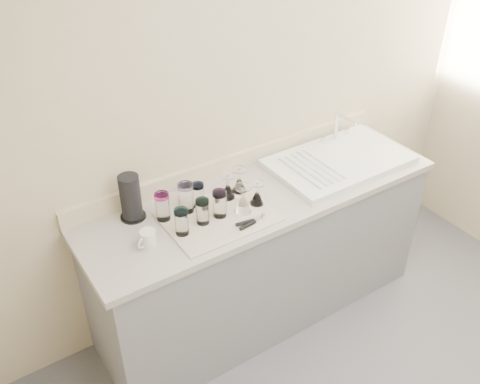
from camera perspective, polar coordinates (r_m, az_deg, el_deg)
counter_unit at (r=3.19m, az=2.27°, el=-6.67°), size 2.06×0.62×0.90m
sink_unit at (r=3.21m, az=10.52°, el=3.35°), size 0.82×0.50×0.22m
dish_towel at (r=2.73m, az=-2.33°, el=-2.62°), size 0.55×0.42×0.01m
tumbler_teal at (r=2.69m, az=-8.27°, el=-1.52°), size 0.08×0.08×0.15m
tumbler_cyan at (r=2.73m, az=-5.78°, el=-0.59°), size 0.08×0.08×0.16m
tumbler_purple at (r=2.77m, az=-4.51°, el=-0.30°), size 0.07×0.07×0.13m
tumbler_magenta at (r=2.59m, az=-6.25°, el=-3.15°), size 0.07×0.07×0.14m
tumbler_blue at (r=2.65m, az=-4.01°, el=-2.07°), size 0.07×0.07×0.14m
tumbler_lavender at (r=2.69m, az=-2.18°, el=-1.24°), size 0.07×0.07×0.15m
goblet_back_left at (r=2.83m, az=-1.31°, el=0.22°), size 0.08×0.08×0.14m
goblet_back_right at (r=2.89m, az=-0.09°, el=0.91°), size 0.08×0.08×0.14m
goblet_front_left at (r=2.73m, az=0.31°, el=-1.17°), size 0.09×0.09×0.15m
goblet_front_right at (r=2.79m, az=1.82°, el=-0.49°), size 0.07×0.07×0.13m
can_opener at (r=2.67m, az=1.23°, el=-3.20°), size 0.16×0.06×0.02m
white_mug at (r=2.57m, az=-9.82°, el=-4.91°), size 0.12×0.10×0.08m
paper_towel_roll at (r=2.72m, az=-11.58°, el=-0.62°), size 0.13×0.13×0.25m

